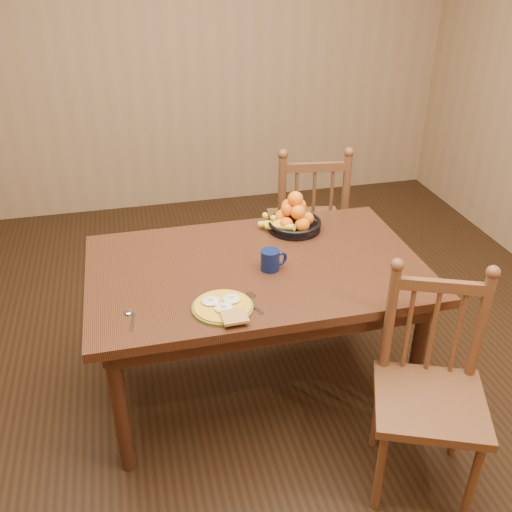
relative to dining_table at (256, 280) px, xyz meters
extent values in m
cube|color=black|center=(0.00, 0.00, -0.67)|extent=(4.50, 5.00, 0.01)
cube|color=olive|center=(0.00, 2.50, 0.68)|extent=(4.50, 0.01, 2.70)
cube|color=black|center=(0.00, 0.00, 0.06)|extent=(1.60, 1.00, 0.04)
cube|color=black|center=(0.00, 0.42, -0.01)|extent=(1.40, 0.04, 0.10)
cube|color=black|center=(0.00, -0.42, -0.01)|extent=(1.40, 0.04, 0.10)
cube|color=black|center=(0.72, 0.00, -0.01)|extent=(0.04, 0.84, 0.10)
cube|color=black|center=(-0.72, 0.00, -0.01)|extent=(0.04, 0.84, 0.10)
cylinder|color=black|center=(-0.70, -0.40, -0.31)|extent=(0.07, 0.07, 0.70)
cylinder|color=black|center=(0.70, -0.40, -0.31)|extent=(0.07, 0.07, 0.70)
cylinder|color=black|center=(-0.70, 0.40, -0.31)|extent=(0.07, 0.07, 0.70)
cylinder|color=black|center=(0.70, 0.40, -0.31)|extent=(0.07, 0.07, 0.70)
cube|color=#4D2E17|center=(0.55, 0.88, -0.18)|extent=(0.53, 0.51, 0.04)
cylinder|color=#4D2E17|center=(0.77, 1.03, -0.43)|extent=(0.04, 0.04, 0.46)
cylinder|color=#4D2E17|center=(0.39, 1.09, -0.43)|extent=(0.04, 0.04, 0.46)
cylinder|color=#4D2E17|center=(0.71, 0.67, -0.43)|extent=(0.04, 0.04, 0.46)
cylinder|color=#4D2E17|center=(0.33, 0.72, -0.43)|extent=(0.04, 0.04, 0.46)
cylinder|color=#4D2E17|center=(0.71, 0.65, 0.10)|extent=(0.05, 0.05, 0.56)
cylinder|color=#4D2E17|center=(0.33, 0.70, 0.10)|extent=(0.05, 0.05, 0.56)
cylinder|color=#4D2E17|center=(0.52, 0.68, 0.04)|extent=(0.02, 0.02, 0.43)
cube|color=#4D2E17|center=(0.52, 0.68, 0.29)|extent=(0.39, 0.09, 0.05)
cube|color=#4D2E17|center=(0.55, -0.77, -0.21)|extent=(0.58, 0.57, 0.04)
cylinder|color=#4D2E17|center=(0.31, -0.86, -0.45)|extent=(0.04, 0.04, 0.44)
cylinder|color=#4D2E17|center=(0.65, -1.00, -0.45)|extent=(0.04, 0.04, 0.44)
cylinder|color=#4D2E17|center=(0.45, -0.54, -0.45)|extent=(0.04, 0.04, 0.44)
cylinder|color=#4D2E17|center=(0.79, -0.68, -0.45)|extent=(0.04, 0.04, 0.44)
cylinder|color=#4D2E17|center=(0.45, -0.53, 0.06)|extent=(0.04, 0.04, 0.53)
cylinder|color=#4D2E17|center=(0.79, -0.67, 0.06)|extent=(0.04, 0.04, 0.53)
cylinder|color=#4D2E17|center=(0.62, -0.60, 0.01)|extent=(0.02, 0.02, 0.41)
cube|color=#4D2E17|center=(0.62, -0.60, 0.24)|extent=(0.35, 0.17, 0.05)
cylinder|color=#59601E|center=(-0.22, -0.32, 0.09)|extent=(0.26, 0.26, 0.01)
cylinder|color=gold|center=(-0.22, -0.32, 0.10)|extent=(0.24, 0.24, 0.01)
ellipsoid|color=silver|center=(-0.27, -0.29, 0.11)|extent=(0.08, 0.08, 0.01)
cube|color=#F2E08C|center=(-0.27, -0.29, 0.12)|extent=(0.02, 0.02, 0.01)
ellipsoid|color=silver|center=(-0.18, -0.29, 0.11)|extent=(0.08, 0.08, 0.01)
cube|color=#F2E08C|center=(-0.18, -0.29, 0.12)|extent=(0.02, 0.02, 0.01)
ellipsoid|color=silver|center=(-0.22, -0.35, 0.11)|extent=(0.08, 0.08, 0.01)
cube|color=#F2E08C|center=(-0.22, -0.35, 0.12)|extent=(0.02, 0.02, 0.01)
cube|color=brown|center=(-0.19, -0.43, 0.11)|extent=(0.11, 0.10, 0.01)
cube|color=silver|center=(-0.10, -0.34, 0.09)|extent=(0.07, 0.14, 0.00)
cube|color=silver|center=(-0.08, -0.25, 0.09)|extent=(0.04, 0.05, 0.00)
cube|color=silver|center=(-0.60, -0.33, 0.09)|extent=(0.02, 0.12, 0.00)
ellipsoid|color=silver|center=(-0.62, -0.26, 0.09)|extent=(0.03, 0.04, 0.01)
cylinder|color=#0A1438|center=(0.06, -0.05, 0.13)|extent=(0.09, 0.09, 0.10)
torus|color=#0A1438|center=(0.11, -0.05, 0.13)|extent=(0.07, 0.04, 0.07)
cylinder|color=black|center=(0.06, -0.05, 0.18)|extent=(0.08, 0.08, 0.00)
cylinder|color=silver|center=(0.05, -0.03, 0.13)|extent=(0.06, 0.06, 0.09)
cylinder|color=#9A240E|center=(0.05, -0.03, 0.12)|extent=(0.05, 0.05, 0.07)
cylinder|color=black|center=(0.29, 0.32, 0.09)|extent=(0.28, 0.28, 0.02)
torus|color=black|center=(0.29, 0.32, 0.13)|extent=(0.29, 0.29, 0.02)
cylinder|color=black|center=(0.29, 0.32, 0.09)|extent=(0.10, 0.10, 0.01)
sphere|color=orange|center=(0.36, 0.32, 0.14)|extent=(0.07, 0.07, 0.07)
sphere|color=orange|center=(0.31, 0.39, 0.14)|extent=(0.08, 0.08, 0.08)
sphere|color=orange|center=(0.23, 0.36, 0.15)|extent=(0.08, 0.08, 0.08)
sphere|color=orange|center=(0.23, 0.28, 0.14)|extent=(0.07, 0.07, 0.07)
sphere|color=orange|center=(0.31, 0.25, 0.14)|extent=(0.08, 0.08, 0.08)
sphere|color=orange|center=(0.32, 0.35, 0.21)|extent=(0.08, 0.08, 0.08)
sphere|color=orange|center=(0.25, 0.33, 0.20)|extent=(0.07, 0.07, 0.07)
sphere|color=orange|center=(0.29, 0.28, 0.21)|extent=(0.08, 0.08, 0.08)
sphere|color=orange|center=(0.29, 0.32, 0.26)|extent=(0.08, 0.08, 0.08)
sphere|color=orange|center=(0.27, 0.38, 0.20)|extent=(0.07, 0.07, 0.07)
cylinder|color=yellow|center=(0.20, 0.28, 0.13)|extent=(0.10, 0.17, 0.07)
cylinder|color=yellow|center=(0.18, 0.33, 0.13)|extent=(0.14, 0.15, 0.07)
camera|label=1|loc=(-0.56, -2.30, 1.48)|focal=40.00mm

